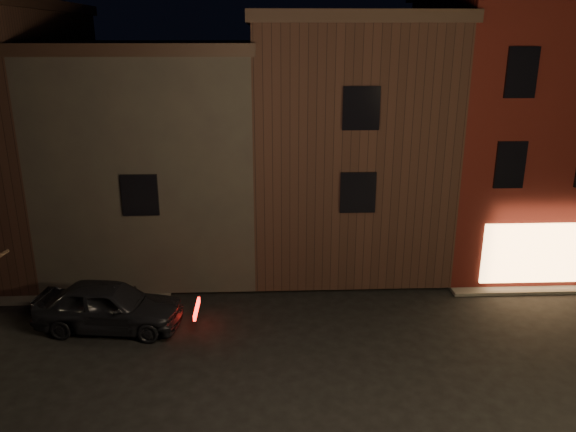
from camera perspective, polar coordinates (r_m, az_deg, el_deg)
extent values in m
plane|color=black|center=(15.41, 4.24, -16.76)|extent=(120.00, 120.00, 0.00)
cube|color=#400E0B|center=(24.37, 21.05, 8.15)|extent=(6.00, 8.00, 10.00)
cube|color=#F5B56E|center=(21.72, 24.06, -3.46)|extent=(4.00, 0.12, 2.20)
cube|color=black|center=(23.66, 5.20, 7.77)|extent=(7.00, 10.00, 9.00)
cube|color=black|center=(23.30, 5.54, 19.22)|extent=(7.30, 10.30, 0.40)
cube|color=black|center=(23.89, -12.44, 6.30)|extent=(7.50, 10.00, 8.00)
cube|color=black|center=(23.44, -13.15, 16.40)|extent=(7.80, 10.30, 0.40)
imported|color=black|center=(18.44, -17.72, -8.67)|extent=(4.71, 2.35, 1.54)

